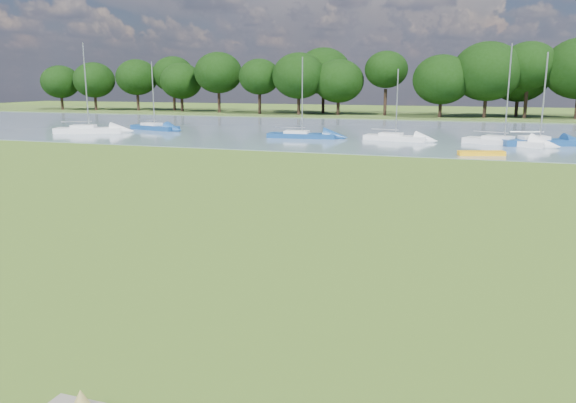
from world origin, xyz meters
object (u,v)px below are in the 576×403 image
(kayak, at_px, (481,153))
(sailboat_2, at_px, (539,140))
(sailboat_5, at_px, (395,136))
(sailboat_0, at_px, (503,140))
(sailboat_4, at_px, (154,126))
(sailboat_8, at_px, (301,134))
(sailboat_7, at_px, (88,128))

(kayak, height_order, sailboat_2, sailboat_2)
(sailboat_2, distance_m, sailboat_5, 12.31)
(sailboat_0, distance_m, sailboat_4, 37.01)
(sailboat_8, bearing_deg, kayak, -31.51)
(sailboat_2, xyz_separation_m, sailboat_7, (-44.31, -2.36, 0.03))
(sailboat_2, xyz_separation_m, sailboat_5, (-12.31, 0.37, -0.09))
(sailboat_4, bearing_deg, sailboat_8, 5.76)
(sailboat_0, xyz_separation_m, sailboat_4, (-36.85, 3.37, 0.03))
(sailboat_5, relative_size, sailboat_8, 0.85)
(sailboat_4, distance_m, sailboat_7, 7.21)
(sailboat_7, xyz_separation_m, sailboat_8, (23.05, 2.15, -0.11))
(kayak, relative_size, sailboat_0, 0.40)
(sailboat_0, relative_size, sailboat_7, 0.92)
(sailboat_4, height_order, sailboat_8, sailboat_8)
(kayak, relative_size, sailboat_4, 0.45)
(sailboat_2, distance_m, sailboat_4, 39.84)
(sailboat_4, relative_size, sailboat_8, 0.98)
(sailboat_4, xyz_separation_m, sailboat_5, (27.40, -2.83, -0.06))
(sailboat_4, height_order, sailboat_7, sailboat_7)
(sailboat_0, bearing_deg, sailboat_7, -154.28)
(kayak, distance_m, sailboat_8, 18.53)
(sailboat_4, distance_m, sailboat_5, 27.55)
(sailboat_7, bearing_deg, kayak, -31.54)
(kayak, height_order, sailboat_7, sailboat_7)
(sailboat_0, relative_size, sailboat_4, 1.14)
(sailboat_4, bearing_deg, sailboat_5, 10.35)
(sailboat_8, bearing_deg, sailboat_0, -4.91)
(sailboat_0, bearing_deg, sailboat_8, -157.18)
(sailboat_4, relative_size, sailboat_7, 0.81)
(sailboat_8, bearing_deg, sailboat_5, -1.30)
(sailboat_2, height_order, sailboat_7, sailboat_7)
(kayak, height_order, sailboat_0, sailboat_0)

